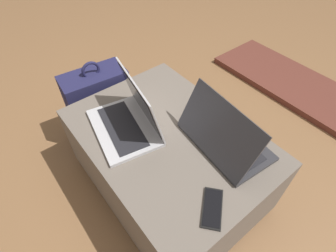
{
  "coord_description": "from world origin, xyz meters",
  "views": [
    {
      "loc": [
        0.59,
        -0.47,
        1.29
      ],
      "look_at": [
        0.02,
        -0.01,
        0.51
      ],
      "focal_mm": 28.0,
      "sensor_mm": 36.0,
      "label": 1
    }
  ],
  "objects_px": {
    "laptop_far": "(223,137)",
    "cell_phone": "(212,208)",
    "backpack": "(99,105)",
    "laptop_near": "(129,118)"
  },
  "relations": [
    {
      "from": "cell_phone",
      "to": "backpack",
      "type": "height_order",
      "value": "backpack"
    },
    {
      "from": "laptop_near",
      "to": "laptop_far",
      "type": "height_order",
      "value": "laptop_near"
    },
    {
      "from": "laptop_near",
      "to": "backpack",
      "type": "bearing_deg",
      "value": -173.64
    },
    {
      "from": "laptop_near",
      "to": "backpack",
      "type": "distance_m",
      "value": 0.52
    },
    {
      "from": "cell_phone",
      "to": "laptop_far",
      "type": "bearing_deg",
      "value": 87.14
    },
    {
      "from": "laptop_near",
      "to": "backpack",
      "type": "height_order",
      "value": "laptop_near"
    },
    {
      "from": "laptop_far",
      "to": "cell_phone",
      "type": "xyz_separation_m",
      "value": [
        0.18,
        -0.24,
        -0.04
      ]
    },
    {
      "from": "laptop_far",
      "to": "backpack",
      "type": "xyz_separation_m",
      "value": [
        -0.77,
        -0.21,
        -0.26
      ]
    },
    {
      "from": "laptop_far",
      "to": "cell_phone",
      "type": "bearing_deg",
      "value": 132.97
    },
    {
      "from": "cell_phone",
      "to": "backpack",
      "type": "xyz_separation_m",
      "value": [
        -0.95,
        0.03,
        -0.21
      ]
    }
  ]
}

